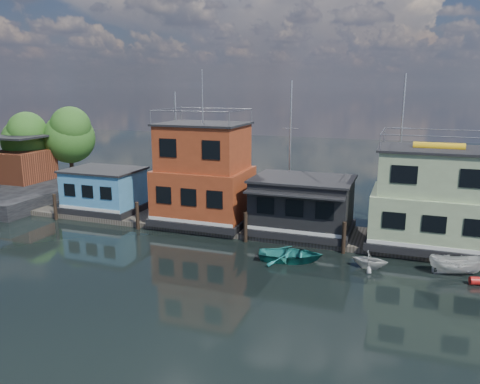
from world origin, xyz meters
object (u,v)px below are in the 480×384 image
at_px(houseboat_dark, 302,205).
at_px(dinghy_white, 370,260).
at_px(houseboat_red, 204,176).
at_px(houseboat_green, 434,200).
at_px(houseboat_blue, 104,190).
at_px(motorboat, 457,265).
at_px(dinghy_teal, 291,255).

relative_size(houseboat_dark, dinghy_white, 3.37).
height_order(houseboat_red, houseboat_dark, houseboat_red).
bearing_deg(houseboat_green, dinghy_white, -126.07).
xyz_separation_m(houseboat_blue, dinghy_white, (22.89, -4.96, -1.63)).
distance_m(houseboat_dark, houseboat_green, 9.07).
distance_m(houseboat_blue, motorboat, 28.25).
bearing_deg(houseboat_blue, dinghy_teal, -16.65).
relative_size(houseboat_blue, dinghy_white, 2.92).
bearing_deg(houseboat_red, houseboat_blue, -180.00).
distance_m(houseboat_red, dinghy_white, 14.71).
bearing_deg(dinghy_teal, houseboat_blue, 60.63).
bearing_deg(houseboat_green, houseboat_blue, -180.00).
height_order(houseboat_dark, dinghy_teal, houseboat_dark).
bearing_deg(houseboat_red, dinghy_teal, -32.36).
bearing_deg(motorboat, houseboat_green, 8.51).
bearing_deg(dinghy_white, houseboat_green, -32.22).
height_order(houseboat_blue, houseboat_dark, houseboat_dark).
height_order(houseboat_blue, motorboat, houseboat_blue).
bearing_deg(houseboat_green, motorboat, -71.55).
relative_size(houseboat_red, houseboat_dark, 1.60).
height_order(motorboat, dinghy_white, motorboat).
height_order(motorboat, dinghy_teal, motorboat).
xyz_separation_m(houseboat_blue, dinghy_teal, (17.99, -5.38, -1.78)).
distance_m(motorboat, dinghy_white, 5.07).
relative_size(houseboat_blue, houseboat_red, 0.54).
bearing_deg(houseboat_red, motorboat, -12.80).
height_order(houseboat_blue, houseboat_red, houseboat_red).
bearing_deg(houseboat_dark, motorboat, -21.81).
bearing_deg(houseboat_blue, houseboat_dark, -0.06).
height_order(dinghy_teal, dinghy_white, dinghy_white).
relative_size(houseboat_blue, houseboat_dark, 0.86).
relative_size(houseboat_blue, houseboat_green, 0.76).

